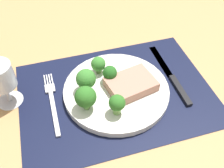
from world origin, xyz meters
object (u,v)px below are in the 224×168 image
at_px(steak, 131,84).
at_px(knife, 172,78).
at_px(fork, 52,101).
at_px(plate, 116,91).
at_px(wine_glass, 1,79).

distance_m(steak, knife, 0.12).
height_order(steak, knife, steak).
height_order(steak, fork, steak).
height_order(plate, knife, plate).
bearing_deg(wine_glass, knife, -6.28).
bearing_deg(wine_glass, fork, -20.23).
bearing_deg(plate, fork, 174.70).
distance_m(plate, knife, 0.15).
xyz_separation_m(knife, wine_glass, (-0.40, 0.04, 0.07)).
height_order(knife, wine_glass, wine_glass).
relative_size(plate, steak, 2.32).
height_order(plate, fork, plate).
xyz_separation_m(plate, fork, (-0.15, 0.01, -0.01)).
bearing_deg(knife, steak, -174.42).
bearing_deg(plate, wine_glass, 168.77).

